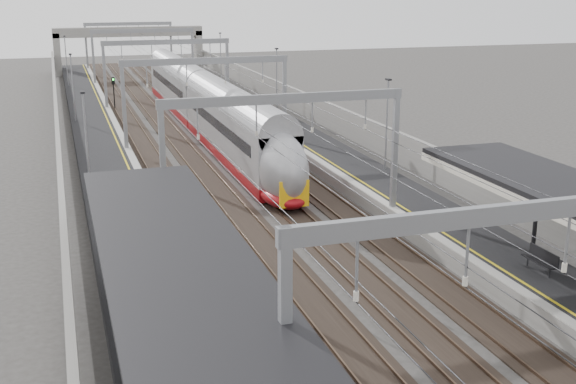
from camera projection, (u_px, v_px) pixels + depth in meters
platform_left at (102, 148)px, 57.18m from camera, size 4.00×120.00×1.00m
platform_right at (293, 135)px, 61.87m from camera, size 4.00×120.00×1.00m
tracks at (201, 147)px, 59.65m from camera, size 11.40×140.00×0.20m
overhead_line at (184, 64)px, 64.02m from camera, size 13.00×140.00×6.60m
canopy_left at (205, 320)px, 17.45m from camera, size 4.40×30.00×4.24m
overbridge at (129, 38)px, 108.54m from camera, size 22.00×2.20×6.90m
wall_left at (58, 136)px, 55.93m from camera, size 0.30×120.00×3.20m
wall_right at (328, 121)px, 62.51m from camera, size 0.30×120.00×3.20m
train at (209, 112)px, 63.08m from camera, size 2.83×51.52×4.47m
bench at (542, 258)px, 30.95m from camera, size 0.52×1.92×0.99m
signal_green at (114, 87)px, 77.05m from camera, size 0.32×0.32×3.48m
signal_red_near at (194, 86)px, 77.88m from camera, size 0.32×0.32×3.48m
signal_red_far at (203, 78)px, 84.37m from camera, size 0.32×0.32×3.48m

